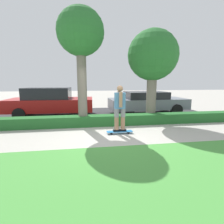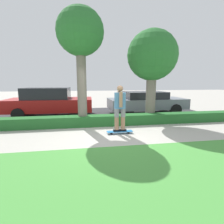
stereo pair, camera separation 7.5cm
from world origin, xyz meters
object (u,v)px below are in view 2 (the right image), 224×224
Objects in this scene: skater_person at (120,107)px; tree_near at (80,35)px; skateboard at (120,132)px; parked_car_middle at (146,102)px; parked_car_front at (50,102)px; tree_mid at (152,57)px.

skater_person is 3.34m from tree_near.
parked_car_middle is (2.41, 3.74, 0.63)m from skateboard.
tree_near is 4.20m from parked_car_front.
parked_car_middle is (3.75, 2.36, -3.00)m from tree_near.
skateboard is 5.01m from parked_car_front.
skater_person is at bearing -124.75° from parked_car_middle.
skater_person is at bearing -48.93° from parked_car_front.
skateboard is at bearing -124.75° from parked_car_middle.
skater_person reaches higher than skateboard.
tree_mid is at bearing 43.11° from skater_person.
tree_near is (-1.34, 1.39, 2.72)m from skater_person.
tree_mid is 5.84m from parked_car_front.
skater_person reaches higher than parked_car_middle.
parked_car_front reaches higher than parked_car_middle.
skater_person is 0.37× the size of parked_car_middle.
tree_mid is at bearing -20.89° from parked_car_front.
parked_car_middle is at bearing 74.68° from tree_mid.
skateboard is 4.50m from parked_car_middle.
tree_near is at bearing -149.82° from parked_car_middle.
skater_person is 0.35× the size of tree_near.
parked_car_middle is at bearing 57.25° from skateboard.
skater_person is 0.37× the size of parked_car_front.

